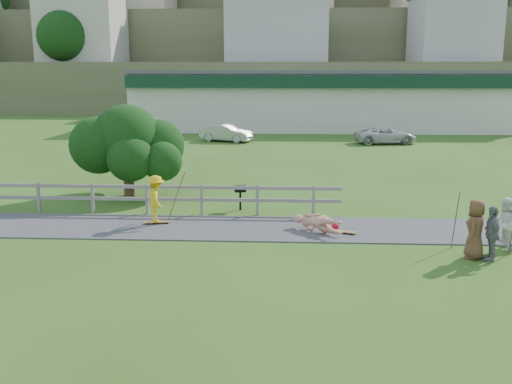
% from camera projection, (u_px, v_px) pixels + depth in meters
% --- Properties ---
extents(ground, '(260.00, 260.00, 0.00)m').
position_uv_depth(ground, '(252.00, 242.00, 17.26)').
color(ground, '#335718').
rests_on(ground, ground).
extents(path, '(34.00, 3.00, 0.04)m').
position_uv_depth(path, '(255.00, 228.00, 18.72)').
color(path, '#3B3B3D').
rests_on(path, ground).
extents(fence, '(15.05, 0.10, 1.10)m').
position_uv_depth(fence, '(130.00, 194.00, 20.57)').
color(fence, slate).
rests_on(fence, ground).
extents(strip_mall, '(32.50, 10.75, 5.10)m').
position_uv_depth(strip_mall, '(320.00, 99.00, 50.64)').
color(strip_mall, silver).
rests_on(strip_mall, ground).
extents(hillside, '(220.00, 67.00, 47.50)m').
position_uv_depth(hillside, '(281.00, 18.00, 103.40)').
color(hillside, '#535D36').
rests_on(hillside, ground).
extents(skater_rider, '(0.96, 1.18, 1.59)m').
position_uv_depth(skater_rider, '(156.00, 202.00, 19.06)').
color(skater_rider, yellow).
rests_on(skater_rider, ground).
extents(skater_fallen, '(1.50, 1.64, 0.65)m').
position_uv_depth(skater_fallen, '(317.00, 223.00, 18.18)').
color(skater_fallen, tan).
rests_on(skater_fallen, ground).
extents(spectator_a, '(0.61, 0.77, 1.53)m').
position_uv_depth(spectator_a, '(505.00, 224.00, 16.41)').
color(spectator_a, white).
rests_on(spectator_a, ground).
extents(spectator_b, '(0.38, 0.90, 1.53)m').
position_uv_depth(spectator_b, '(492.00, 233.00, 15.49)').
color(spectator_b, slate).
rests_on(spectator_b, ground).
extents(spectator_c, '(0.85, 0.97, 1.66)m').
position_uv_depth(spectator_c, '(475.00, 229.00, 15.63)').
color(spectator_c, brown).
rests_on(spectator_c, ground).
extents(car_silver, '(4.01, 2.47, 1.25)m').
position_uv_depth(car_silver, '(226.00, 133.00, 41.37)').
color(car_silver, '#A2A5A9').
rests_on(car_silver, ground).
extents(car_white, '(4.53, 2.60, 1.19)m').
position_uv_depth(car_white, '(386.00, 135.00, 40.24)').
color(car_white, silver).
rests_on(car_white, ground).
extents(tree, '(4.43, 4.43, 3.28)m').
position_uv_depth(tree, '(128.00, 156.00, 23.34)').
color(tree, black).
rests_on(tree, ground).
extents(bbq, '(0.46, 0.38, 0.92)m').
position_uv_depth(bbq, '(240.00, 198.00, 21.16)').
color(bbq, black).
rests_on(bbq, ground).
extents(longboard_rider, '(0.88, 0.40, 0.10)m').
position_uv_depth(longboard_rider, '(157.00, 223.00, 19.21)').
color(longboard_rider, olive).
rests_on(longboard_rider, ground).
extents(longboard_fallen, '(0.89, 0.53, 0.10)m').
position_uv_depth(longboard_fallen, '(343.00, 233.00, 18.10)').
color(longboard_fallen, olive).
rests_on(longboard_fallen, ground).
extents(helmet, '(0.25, 0.25, 0.25)m').
position_uv_depth(helmet, '(335.00, 227.00, 18.54)').
color(helmet, red).
rests_on(helmet, ground).
extents(pole_rider, '(0.03, 0.03, 1.86)m').
position_uv_depth(pole_rider, '(176.00, 195.00, 19.39)').
color(pole_rider, brown).
rests_on(pole_rider, ground).
extents(pole_spec_left, '(0.03, 0.03, 1.67)m').
position_uv_depth(pole_spec_left, '(455.00, 220.00, 16.55)').
color(pole_spec_left, brown).
rests_on(pole_spec_left, ground).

